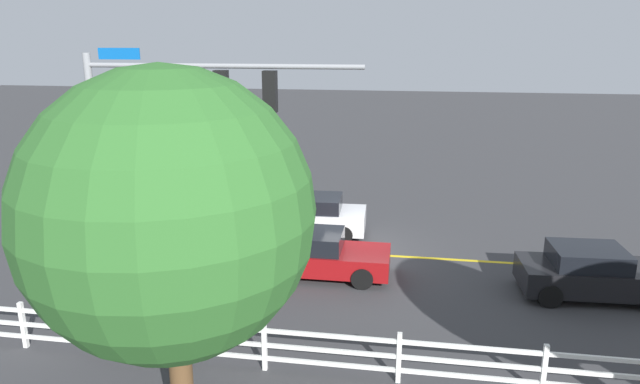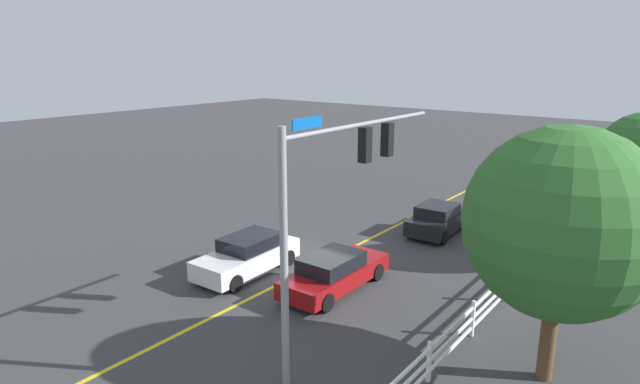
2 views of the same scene
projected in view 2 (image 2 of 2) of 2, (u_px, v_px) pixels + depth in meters
name	position (u px, v px, depth m)	size (l,w,h in m)	color
ground_plane	(315.00, 266.00, 21.09)	(120.00, 120.00, 0.00)	#38383A
lane_center_stripe	(369.00, 239.00, 24.15)	(28.00, 0.16, 0.01)	gold
signal_assembly	(335.00, 189.00, 13.99)	(7.11, 0.38, 6.78)	gray
car_0	(248.00, 255.00, 20.34)	(4.49, 1.99, 1.46)	silver
car_1	(438.00, 219.00, 24.82)	(3.99, 1.99, 1.44)	black
car_2	(334.00, 272.00, 18.85)	(4.68, 1.82, 1.38)	maroon
white_rail_fence	(519.00, 272.00, 19.04)	(26.10, 0.10, 1.15)	white
tree_1	(562.00, 223.00, 12.75)	(4.79, 4.79, 6.67)	brown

